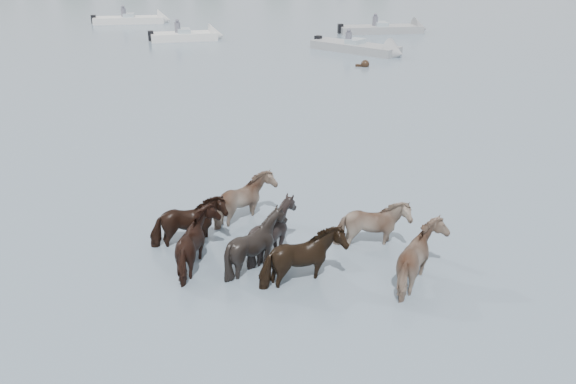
# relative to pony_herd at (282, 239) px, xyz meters

# --- Properties ---
(ground) EXTENTS (400.00, 400.00, 0.00)m
(ground) POSITION_rel_pony_herd_xyz_m (-2.33, 0.55, -0.45)
(ground) COLOR slate
(ground) RESTS_ON ground
(pony_herd) EXTENTS (6.74, 4.23, 1.49)m
(pony_herd) POSITION_rel_pony_herd_xyz_m (0.00, 0.00, 0.00)
(pony_herd) COLOR black
(pony_herd) RESTS_ON ground
(swimming_pony) EXTENTS (0.72, 0.44, 0.44)m
(swimming_pony) POSITION_rel_pony_herd_xyz_m (1.02, 20.44, -0.35)
(swimming_pony) COLOR black
(swimming_pony) RESTS_ON ground
(motorboat_a) EXTENTS (4.89, 3.21, 1.92)m
(motorboat_a) POSITION_rel_pony_herd_xyz_m (-10.11, 27.32, -0.22)
(motorboat_a) COLOR silver
(motorboat_a) RESTS_ON ground
(motorboat_b) EXTENTS (5.82, 4.32, 1.92)m
(motorboat_b) POSITION_rel_pony_herd_xyz_m (1.01, 24.23, -0.22)
(motorboat_b) COLOR gray
(motorboat_b) RESTS_ON ground
(motorboat_c) EXTENTS (6.33, 3.28, 1.92)m
(motorboat_c) POSITION_rel_pony_herd_xyz_m (2.48, 32.28, -0.22)
(motorboat_c) COLOR gray
(motorboat_c) RESTS_ON ground
(motorboat_f) EXTENTS (5.90, 3.23, 1.92)m
(motorboat_f) POSITION_rel_pony_herd_xyz_m (-16.55, 34.17, -0.22)
(motorboat_f) COLOR silver
(motorboat_f) RESTS_ON ground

